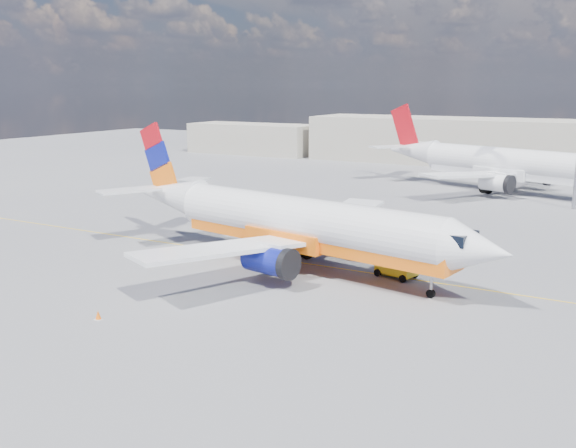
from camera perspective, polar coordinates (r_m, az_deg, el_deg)
The scene contains 8 objects.
ground at distance 49.53m, azimuth -3.13°, elevation -3.89°, with size 240.00×240.00×0.00m, color slate.
taxi_line at distance 51.99m, azimuth -1.37°, elevation -3.08°, with size 70.00×0.15×0.01m, color yellow.
terminal_main at distance 117.46m, azimuth 19.00°, elevation 6.83°, with size 70.00×14.00×8.00m, color #BEB5A4.
terminal_annex at distance 132.92m, azimuth -3.15°, elevation 7.59°, with size 26.00×10.00×6.00m, color #BEB5A4.
main_jet at distance 48.72m, azimuth 0.53°, elevation 0.15°, with size 35.12×27.23×10.60m.
second_jet at distance 88.30m, azimuth 18.76°, elevation 5.07°, with size 36.62×27.80×11.12m.
gse_tug at distance 47.51m, azimuth 9.52°, elevation -3.54°, with size 3.14×2.39×2.03m.
traffic_cone at distance 40.35m, azimuth -16.52°, elevation -7.78°, with size 0.41×0.41×0.58m.
Camera 1 is at (25.34, -40.27, 13.75)m, focal length 40.00 mm.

